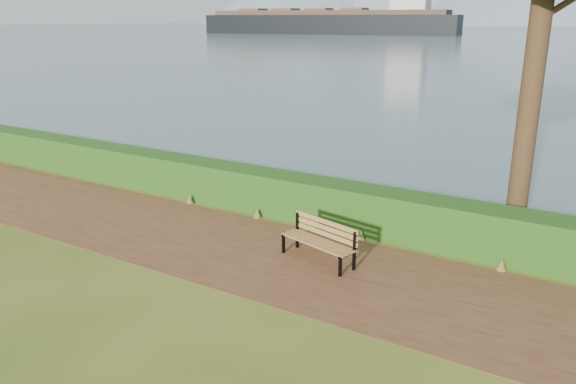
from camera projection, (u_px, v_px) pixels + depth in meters
The scene contains 5 objects.
ground at pixel (245, 258), 11.20m from camera, with size 140.00×140.00×0.00m, color #4C5D1A.
path at pixel (253, 252), 11.45m from camera, with size 40.00×3.40×0.01m, color #542F1D.
hedge at pixel (309, 199), 13.17m from camera, with size 32.00×0.85×1.00m, color #1C4012.
bench at pixel (321, 238), 10.95m from camera, with size 1.69×0.87×0.81m.
cargo_ship at pixel (336, 22), 159.80m from camera, with size 74.86×21.12×22.46m.
Camera 1 is at (6.11, -8.34, 4.58)m, focal length 35.00 mm.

